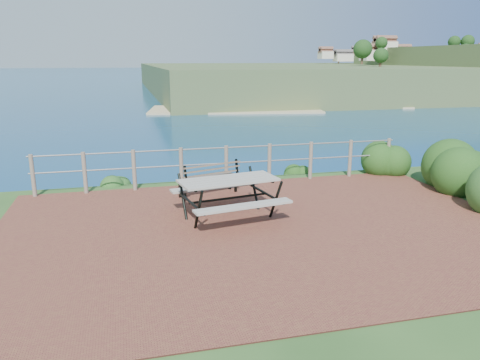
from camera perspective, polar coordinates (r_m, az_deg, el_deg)
The scene contains 10 objects.
ground at distance 8.96m, azimuth 2.95°, elevation -6.03°, with size 10.00×7.00×0.12m, color brown.
ocean at distance 208.06m, azimuth -13.64°, elevation 13.37°, with size 1200.00×1200.00×0.00m, color navy.
safety_railing at distance 11.91m, azimuth -1.68°, elevation 2.09°, with size 9.40×0.10×1.00m.
distant_bay at distance 274.22m, azimuth 26.50°, elevation 12.17°, with size 290.00×232.36×24.00m.
picnic_table at distance 9.35m, azimuth -1.41°, elevation -1.76°, with size 2.04×1.66×0.82m.
park_bench at distance 11.01m, azimuth -3.92°, elevation 0.85°, with size 1.50×0.79×0.82m.
shrub_right_front at distance 12.65m, azimuth 24.12°, elevation -1.14°, with size 1.43×1.43×2.03m, color #1A4615.
shrub_right_edge at distance 13.91m, azimuth 17.26°, elevation 0.84°, with size 1.05×1.05×1.50m, color #1A4615.
shrub_lip_west at distance 12.58m, azimuth -14.71°, elevation -0.40°, with size 0.70×0.70×0.41m, color #215720.
shrub_lip_east at distance 13.49m, azimuth 6.77°, elevation 0.99°, with size 0.70×0.70×0.41m, color #1A4615.
Camera 1 is at (-2.46, -8.02, 3.16)m, focal length 35.00 mm.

